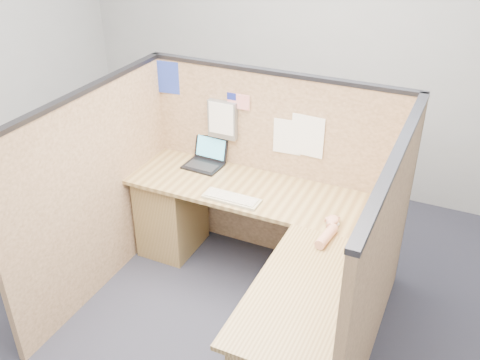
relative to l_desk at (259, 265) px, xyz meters
The scene contains 13 objects.
floor 0.52m from the l_desk, 122.80° to the right, with size 5.00×5.00×0.00m, color #21232F.
wall_back 2.22m from the l_desk, 95.35° to the left, with size 5.00×5.00×0.00m, color #999B9E.
cubicle_partitions 0.44m from the l_desk, 142.47° to the left, with size 2.06×1.83×1.53m.
l_desk is the anchor object (origin of this frame).
laptop 1.00m from the l_desk, 140.23° to the left, with size 0.30×0.29×0.21m.
keyboard 0.50m from the l_desk, 147.33° to the left, with size 0.42×0.15×0.03m.
mouse 0.59m from the l_desk, 23.53° to the left, with size 0.10×0.06×0.04m, color silver.
hand_forearm 0.58m from the l_desk, ahead, with size 0.10×0.34×0.07m.
blue_poster 1.59m from the l_desk, 147.27° to the left, with size 0.19×0.00×0.26m, color #22359B.
american_flag 1.20m from the l_desk, 125.98° to the left, with size 0.18×0.01×0.32m.
file_holder 1.14m from the l_desk, 132.12° to the left, with size 0.23×0.05×0.30m.
paper_left 0.95m from the l_desk, 96.43° to the left, with size 0.21×0.00×0.27m, color white.
paper_right 0.98m from the l_desk, 83.71° to the left, with size 0.25×0.00×0.31m, color white.
Camera 1 is at (1.29, -2.39, 2.72)m, focal length 40.00 mm.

